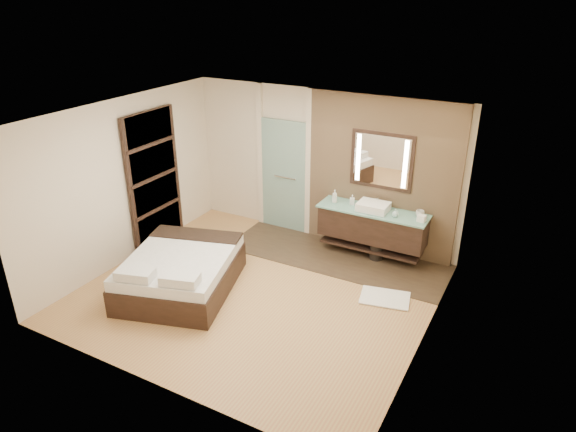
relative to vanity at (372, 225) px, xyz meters
The scene contains 15 objects.
floor 2.29m from the vanity, 119.83° to the right, with size 5.00×5.00×0.00m, color #AD7048.
tile_strip 0.83m from the vanity, 147.54° to the right, with size 3.80×1.30×0.01m, color #33241B.
stone_wall 0.82m from the vanity, 90.00° to the left, with size 2.60×0.08×2.70m, color tan.
vanity is the anchor object (origin of this frame).
mirror_unit 1.10m from the vanity, 90.00° to the left, with size 1.06×0.04×0.96m.
frosted_door 1.95m from the vanity, behind, with size 1.10×0.12×2.70m.
shoji_partition 3.82m from the vanity, 159.50° to the right, with size 0.06×1.20×2.40m.
bed 3.24m from the vanity, 132.44° to the right, with size 1.97×2.22×0.72m.
bath_mat 1.45m from the vanity, 60.54° to the right, with size 0.72×0.50×0.02m, color white.
waste_bin 0.46m from the vanity, 27.21° to the right, with size 0.23×0.23×0.29m, color black.
tissue_box 0.89m from the vanity, ahead, with size 0.12×0.12×0.10m, color white.
soap_bottle_a 0.80m from the vanity, behind, with size 0.09×0.09×0.23m, color silver.
soap_bottle_b 0.55m from the vanity, behind, with size 0.08×0.08×0.17m, color #B2B2B2.
soap_bottle_c 0.55m from the vanity, 14.23° to the right, with size 0.11×0.11×0.14m, color #A4CECE.
cup 0.83m from the vanity, ahead, with size 0.14×0.14×0.11m, color silver.
Camera 1 is at (3.55, -5.62, 4.28)m, focal length 32.00 mm.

